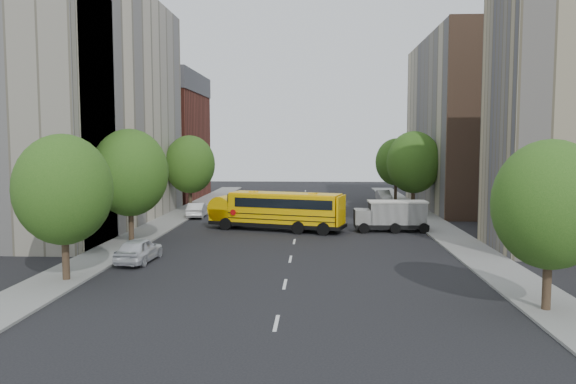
# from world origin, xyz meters

# --- Properties ---
(ground) EXTENTS (120.00, 120.00, 0.00)m
(ground) POSITION_xyz_m (0.00, 0.00, 0.00)
(ground) COLOR black
(ground) RESTS_ON ground
(sidewalk_left) EXTENTS (3.00, 80.00, 0.12)m
(sidewalk_left) POSITION_xyz_m (-11.50, 5.00, 0.06)
(sidewalk_left) COLOR slate
(sidewalk_left) RESTS_ON ground
(sidewalk_right) EXTENTS (3.00, 80.00, 0.12)m
(sidewalk_right) POSITION_xyz_m (11.50, 5.00, 0.06)
(sidewalk_right) COLOR slate
(sidewalk_right) RESTS_ON ground
(lane_markings) EXTENTS (0.15, 64.00, 0.01)m
(lane_markings) POSITION_xyz_m (0.00, 10.00, 0.01)
(lane_markings) COLOR silver
(lane_markings) RESTS_ON ground
(building_left_cream) EXTENTS (10.00, 26.00, 20.00)m
(building_left_cream) POSITION_xyz_m (-18.00, 6.00, 10.00)
(building_left_cream) COLOR beige
(building_left_cream) RESTS_ON ground
(building_left_redbrick) EXTENTS (10.00, 15.00, 13.00)m
(building_left_redbrick) POSITION_xyz_m (-18.00, 28.00, 6.50)
(building_left_redbrick) COLOR maroon
(building_left_redbrick) RESTS_ON ground
(building_left_near) EXTENTS (10.00, 7.00, 17.00)m
(building_left_near) POSITION_xyz_m (-18.00, -4.50, 8.50)
(building_left_near) COLOR tan
(building_left_near) RESTS_ON ground
(building_right_far) EXTENTS (10.00, 22.00, 18.00)m
(building_right_far) POSITION_xyz_m (18.00, 20.00, 9.00)
(building_right_far) COLOR tan
(building_right_far) RESTS_ON ground
(building_right_sidewall) EXTENTS (10.10, 0.30, 18.00)m
(building_right_sidewall) POSITION_xyz_m (18.00, 9.00, 9.00)
(building_right_sidewall) COLOR brown
(building_right_sidewall) RESTS_ON ground
(street_tree_0) EXTENTS (4.80, 4.80, 7.41)m
(street_tree_0) POSITION_xyz_m (-11.00, -14.00, 4.64)
(street_tree_0) COLOR #38281C
(street_tree_0) RESTS_ON ground
(street_tree_1) EXTENTS (5.12, 5.12, 7.90)m
(street_tree_1) POSITION_xyz_m (-11.00, -4.00, 4.95)
(street_tree_1) COLOR #38281C
(street_tree_1) RESTS_ON ground
(street_tree_2) EXTENTS (4.99, 4.99, 7.71)m
(street_tree_2) POSITION_xyz_m (-11.00, 14.00, 4.83)
(street_tree_2) COLOR #38281C
(street_tree_2) RESTS_ON ground
(street_tree_3) EXTENTS (4.61, 4.61, 7.11)m
(street_tree_3) POSITION_xyz_m (11.00, -18.00, 4.45)
(street_tree_3) COLOR #38281C
(street_tree_3) RESTS_ON ground
(street_tree_4) EXTENTS (5.25, 5.25, 8.10)m
(street_tree_4) POSITION_xyz_m (11.00, 14.00, 5.08)
(street_tree_4) COLOR #38281C
(street_tree_4) RESTS_ON ground
(street_tree_5) EXTENTS (4.86, 4.86, 7.51)m
(street_tree_5) POSITION_xyz_m (11.00, 26.00, 4.70)
(street_tree_5) COLOR #38281C
(street_tree_5) RESTS_ON ground
(school_bus) EXTENTS (11.18, 5.47, 3.09)m
(school_bus) POSITION_xyz_m (-1.69, 3.15, 1.72)
(school_bus) COLOR black
(school_bus) RESTS_ON ground
(safari_truck) EXTENTS (5.73, 2.28, 2.42)m
(safari_truck) POSITION_xyz_m (7.47, 3.00, 1.28)
(safari_truck) COLOR black
(safari_truck) RESTS_ON ground
(parked_car_0) EXTENTS (1.98, 4.38, 1.46)m
(parked_car_0) POSITION_xyz_m (-8.80, -9.28, 0.73)
(parked_car_0) COLOR silver
(parked_car_0) RESTS_ON ground
(parked_car_1) EXTENTS (1.66, 4.25, 1.38)m
(parked_car_1) POSITION_xyz_m (-9.60, 10.66, 0.69)
(parked_car_1) COLOR white
(parked_car_1) RESTS_ON ground
(parked_car_4) EXTENTS (2.02, 4.27, 1.41)m
(parked_car_4) POSITION_xyz_m (9.42, 11.57, 0.71)
(parked_car_4) COLOR #313855
(parked_car_4) RESTS_ON ground
(parked_car_5) EXTENTS (1.64, 4.14, 1.34)m
(parked_car_5) POSITION_xyz_m (9.60, 25.95, 0.67)
(parked_car_5) COLOR #A7A5A1
(parked_car_5) RESTS_ON ground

